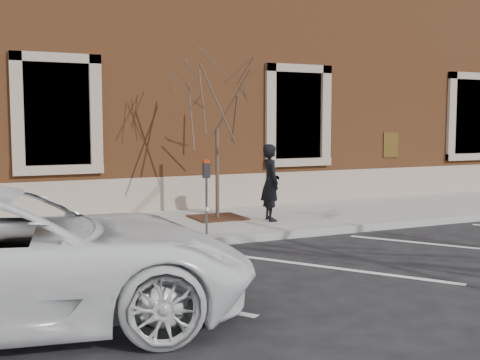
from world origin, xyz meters
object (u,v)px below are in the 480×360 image
sapling (217,104)px  white_truck (1,257)px  man (271,182)px  parking_meter (206,183)px

sapling → white_truck: sapling is taller
man → sapling: (-0.89, 0.78, 1.66)m
parking_meter → sapling: 2.41m
sapling → white_truck: size_ratio=0.64×
white_truck → parking_meter: bearing=-38.2°
man → white_truck: man is taller
parking_meter → sapling: size_ratio=0.39×
parking_meter → sapling: sapling is taller
parking_meter → sapling: bearing=70.3°
parking_meter → white_truck: parking_meter is taller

